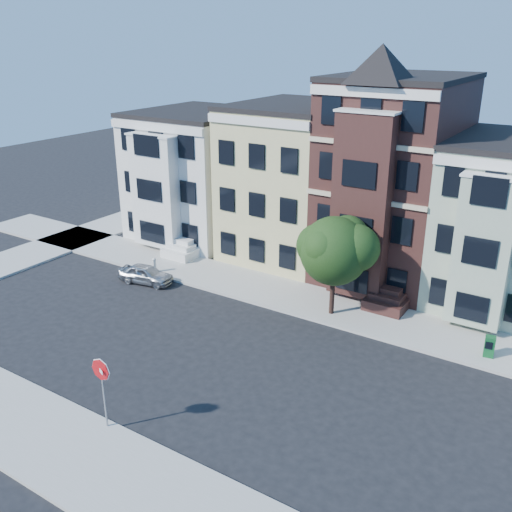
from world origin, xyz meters
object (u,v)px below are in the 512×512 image
Objects in this scene: street_tree at (334,255)px; stop_sign at (103,389)px; newspaper_box at (489,346)px; fire_hydrant at (154,266)px; parked_car at (146,274)px.

street_tree is 1.98× the size of stop_sign.
fire_hydrant is (-20.34, -0.89, -0.14)m from newspaper_box.
street_tree is 6.53× the size of newspaper_box.
stop_sign is at bearing -102.96° from street_tree.
fire_hydrant is (-12.10, -0.91, -3.01)m from street_tree.
fire_hydrant is at bearing 10.71° from parked_car.
street_tree is 8.95× the size of fire_hydrant.
street_tree is at bearing 99.33° from stop_sign.
newspaper_box is 0.30× the size of stop_sign.
parked_car is 4.56× the size of fire_hydrant.
street_tree is 12.15m from parked_car.
street_tree is 13.97m from stop_sign.
stop_sign is (8.46, -11.25, 1.27)m from parked_car.
newspaper_box reaches higher than parked_car.
fire_hydrant is at bearing 147.79° from stop_sign.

